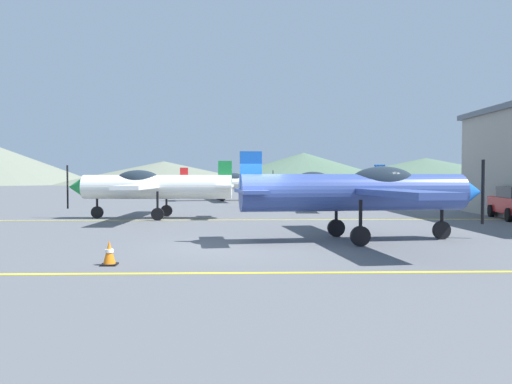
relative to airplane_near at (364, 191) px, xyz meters
The scene contains 11 objects.
ground_plane 4.35m from the airplane_near, 165.63° to the right, with size 400.00×400.00×0.00m, color #54565B.
apron_line_near 6.80m from the airplane_near, 126.26° to the right, with size 80.00×0.16×0.01m, color yellow.
apron_line_far 8.95m from the airplane_near, 116.34° to the left, with size 80.00×0.16×0.01m, color yellow.
airplane_near is the anchor object (origin of this frame).
airplane_mid 12.35m from the airplane_near, 133.60° to the left, with size 8.34×9.62×2.89m.
airplane_far 16.56m from the airplane_near, 85.20° to the left, with size 8.38×9.65×2.89m.
airplane_back 28.03m from the airplane_near, 100.99° to the left, with size 8.44×9.66×2.89m.
traffic_cone_side 8.37m from the airplane_near, 149.07° to the right, with size 0.36×0.36×0.59m.
hill_centerleft 128.48m from the airplane_near, 101.85° to the left, with size 61.20×61.20×6.53m, color slate.
hill_centerright 152.50m from the airplane_near, 83.66° to the left, with size 69.11×69.11×10.31m, color #4C6651.
hill_right 166.83m from the airplane_near, 68.80° to the left, with size 83.07×83.07×8.72m, color #4C6651.
Camera 1 is at (-0.04, -14.94, 2.09)m, focal length 34.65 mm.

